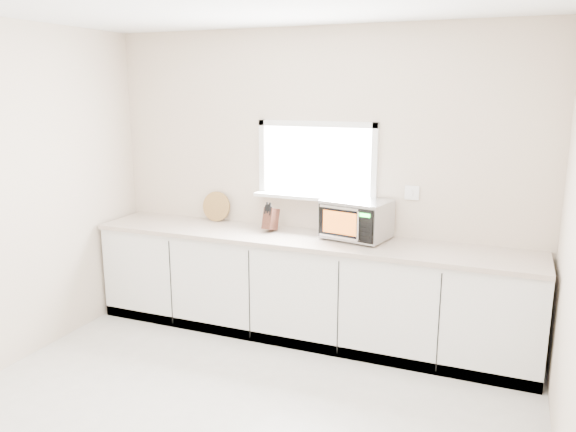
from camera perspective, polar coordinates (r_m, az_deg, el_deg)
The scene contains 7 objects.
back_wall at distance 5.05m, azimuth 2.97°, elevation 3.54°, with size 4.00×0.17×2.70m.
cabinets at distance 5.02m, azimuth 1.71°, elevation -7.44°, with size 3.92×0.60×0.88m, color white.
countertop at distance 4.87m, azimuth 1.71°, elevation -2.39°, with size 3.92×0.64×0.04m, color #C1B39F.
microwave at distance 4.81m, azimuth 6.97°, elevation -0.26°, with size 0.59×0.51×0.34m.
knife_block at distance 5.04m, azimuth -1.77°, elevation -0.25°, with size 0.11×0.20×0.27m.
cutting_board at distance 5.46m, azimuth -7.30°, elevation 0.97°, with size 0.29×0.29×0.02m, color olive.
coffee_grinder at distance 4.81m, azimuth 7.86°, elevation -0.99°, with size 0.14×0.14×0.24m.
Camera 1 is at (1.63, -2.71, 2.18)m, focal length 35.00 mm.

